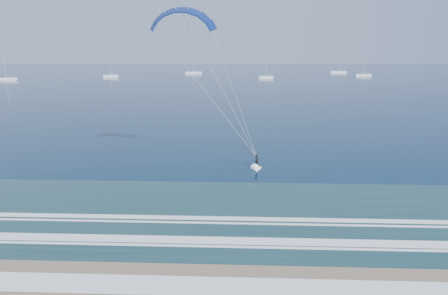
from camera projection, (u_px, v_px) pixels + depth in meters
ground at (152, 282)px, 24.17m from camera, size 900.00×900.00×0.00m
kitesurfer_rig at (220, 87)px, 43.73m from camera, size 13.72×6.03×19.10m
sailboat_0 at (6, 79)px, 194.22m from camera, size 10.19×2.40×13.65m
sailboat_1 at (111, 76)px, 217.75m from camera, size 7.83×2.40×10.88m
sailboat_2 at (193, 73)px, 253.16m from camera, size 10.10×2.40×13.42m
sailboat_3 at (266, 77)px, 208.03m from camera, size 7.19×2.40×10.18m
sailboat_4 at (338, 72)px, 261.19m from camera, size 10.10×2.40×13.54m
sailboat_5 at (363, 75)px, 226.31m from camera, size 8.57×2.40×11.72m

